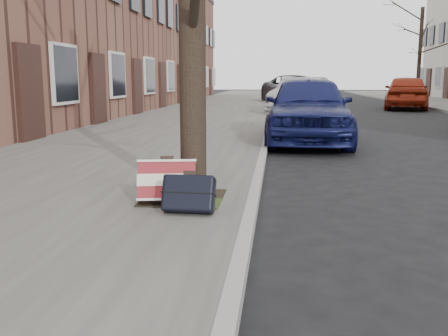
# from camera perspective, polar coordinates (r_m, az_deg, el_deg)

# --- Properties ---
(ground) EXTENTS (120.00, 120.00, 0.00)m
(ground) POSITION_cam_1_polar(r_m,az_deg,el_deg) (4.33, 19.37, -9.25)
(ground) COLOR black
(ground) RESTS_ON ground
(near_sidewalk) EXTENTS (5.00, 70.00, 0.12)m
(near_sidewalk) POSITION_cam_1_polar(r_m,az_deg,el_deg) (19.21, -1.89, 6.21)
(near_sidewalk) COLOR slate
(near_sidewalk) RESTS_ON ground
(house_near) EXTENTS (6.80, 40.00, 7.00)m
(house_near) POSITION_cam_1_polar(r_m,az_deg,el_deg) (21.85, -17.63, 15.27)
(house_near) COLOR brown
(house_near) RESTS_ON ground
(dirt_patch) EXTENTS (0.85, 0.85, 0.02)m
(dirt_patch) POSITION_cam_1_polar(r_m,az_deg,el_deg) (5.42, -4.67, -3.39)
(dirt_patch) COLOR black
(dirt_patch) RESTS_ON near_sidewalk
(suitcase_red) EXTENTS (0.64, 0.42, 0.45)m
(suitcase_red) POSITION_cam_1_polar(r_m,az_deg,el_deg) (5.18, -6.52, -1.59)
(suitcase_red) COLOR maroon
(suitcase_red) RESTS_ON near_sidewalk
(suitcase_navy) EXTENTS (0.52, 0.31, 0.39)m
(suitcase_navy) POSITION_cam_1_polar(r_m,az_deg,el_deg) (4.78, -4.04, -2.89)
(suitcase_navy) COLOR black
(suitcase_navy) RESTS_ON near_sidewalk
(car_near_front) EXTENTS (1.85, 4.42, 1.50)m
(car_near_front) POSITION_cam_1_polar(r_m,az_deg,el_deg) (11.11, 9.54, 6.71)
(car_near_front) COLOR #111648
(car_near_front) RESTS_ON ground
(car_near_mid) EXTENTS (2.80, 4.66, 1.45)m
(car_near_mid) POSITION_cam_1_polar(r_m,az_deg,el_deg) (19.95, 8.88, 8.16)
(car_near_mid) COLOR #B4B6BC
(car_near_mid) RESTS_ON ground
(car_near_back) EXTENTS (3.90, 6.16, 1.58)m
(car_near_back) POSITION_cam_1_polar(r_m,az_deg,el_deg) (27.98, 7.94, 8.87)
(car_near_back) COLOR #3D3C42
(car_near_back) RESTS_ON ground
(car_far_back) EXTENTS (2.73, 4.84, 1.55)m
(car_far_back) POSITION_cam_1_polar(r_m,az_deg,el_deg) (24.46, 20.08, 8.15)
(car_far_back) COLOR maroon
(car_far_back) RESTS_ON ground
(tree_far_c) EXTENTS (0.22, 0.22, 5.35)m
(tree_far_c) POSITION_cam_1_polar(r_m,az_deg,el_deg) (32.21, 21.46, 12.01)
(tree_far_c) COLOR black
(tree_far_c) RESTS_ON far_sidewalk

